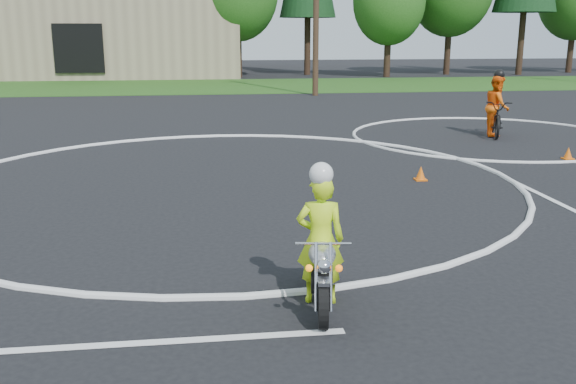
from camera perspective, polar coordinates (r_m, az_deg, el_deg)
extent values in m
plane|color=black|center=(10.52, -5.01, -2.90)|extent=(120.00, 120.00, 0.00)
cube|color=#1E4714|center=(37.18, -6.89, 9.33)|extent=(120.00, 10.00, 0.02)
torus|color=silver|center=(13.41, -5.58, 0.87)|extent=(12.12, 12.12, 0.12)
torus|color=silver|center=(20.14, 17.34, 4.75)|extent=(8.10, 8.10, 0.10)
cylinder|color=black|center=(6.89, 3.15, -10.02)|extent=(0.18, 0.52, 0.51)
cylinder|color=black|center=(7.99, 2.84, -6.51)|extent=(0.18, 0.52, 0.51)
cube|color=black|center=(7.44, 2.98, -7.41)|extent=(0.30, 0.50, 0.26)
ellipsoid|color=#BABBC0|center=(7.17, 3.05, -5.50)|extent=(0.38, 0.59, 0.24)
cube|color=black|center=(7.59, 2.94, -4.66)|extent=(0.29, 0.54, 0.09)
cylinder|color=silver|center=(6.83, 2.51, -7.50)|extent=(0.08, 0.31, 0.69)
cylinder|color=silver|center=(6.84, 3.81, -7.50)|extent=(0.08, 0.31, 0.69)
cube|color=white|center=(6.77, 3.18, -7.97)|extent=(0.15, 0.20, 0.04)
cylinder|color=silver|center=(6.86, 3.15, -4.61)|extent=(0.60, 0.12, 0.03)
sphere|color=silver|center=(6.63, 3.23, -6.62)|extent=(0.15, 0.15, 0.15)
sphere|color=orange|center=(6.65, 1.89, -6.78)|extent=(0.08, 0.08, 0.08)
sphere|color=orange|center=(6.66, 4.55, -6.77)|extent=(0.08, 0.08, 0.08)
cylinder|color=silver|center=(7.80, 3.89, -7.07)|extent=(0.17, 0.69, 0.07)
imported|color=#D0FF1A|center=(7.36, 2.89, -4.25)|extent=(0.60, 0.44, 1.51)
sphere|color=white|center=(7.11, 2.98, 1.59)|extent=(0.27, 0.27, 0.27)
imported|color=black|center=(20.23, 18.00, 6.27)|extent=(1.36, 2.18, 1.08)
imported|color=#FF620D|center=(20.18, 18.07, 7.28)|extent=(0.93, 1.05, 1.80)
sphere|color=black|center=(20.11, 18.28, 9.89)|extent=(0.31, 0.31, 0.31)
cone|color=orange|center=(13.83, 11.71, 1.65)|extent=(0.22, 0.22, 0.30)
cube|color=orange|center=(13.86, 11.69, 1.10)|extent=(0.24, 0.24, 0.03)
cone|color=orange|center=(17.22, 23.65, 3.19)|extent=(0.22, 0.22, 0.30)
cube|color=orange|center=(17.25, 23.60, 2.75)|extent=(0.24, 0.24, 0.03)
cube|color=black|center=(42.65, -18.12, 12.03)|extent=(3.00, 0.16, 3.00)
cylinder|color=#382619|center=(44.14, -4.42, 12.23)|extent=(0.44, 0.44, 3.24)
cylinder|color=#382619|center=(46.65, 1.73, 12.81)|extent=(0.44, 0.44, 3.96)
cylinder|color=#382619|center=(44.83, 8.81, 11.91)|extent=(0.44, 0.44, 2.88)
ellipsoid|color=#1E5116|center=(44.84, 8.99, 16.40)|extent=(4.80, 4.80, 5.76)
cylinder|color=#382619|center=(48.31, 14.00, 12.24)|extent=(0.44, 0.44, 3.60)
cylinder|color=#382619|center=(49.42, 19.99, 12.27)|extent=(0.44, 0.44, 4.32)
cylinder|color=#382619|center=(53.60, 23.81, 11.43)|extent=(0.44, 0.44, 3.24)
cylinder|color=#382619|center=(45.11, -9.68, 11.89)|extent=(0.44, 0.44, 2.88)
ellipsoid|color=#1E5116|center=(45.12, -9.87, 16.35)|extent=(4.80, 4.80, 5.76)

